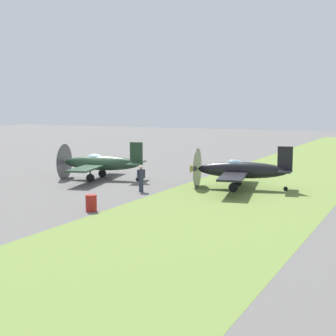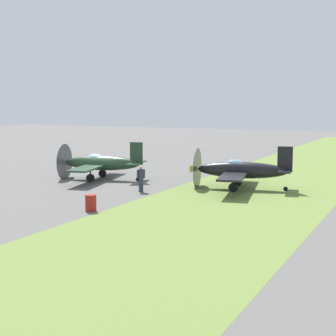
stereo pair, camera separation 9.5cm
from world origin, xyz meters
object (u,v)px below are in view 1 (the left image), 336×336
object	(u,v)px
airplane_lead	(100,163)
airplane_wingman	(240,170)
fuel_drum	(91,203)
ground_crew_chief	(141,178)

from	to	relation	value
airplane_lead	airplane_wingman	distance (m)	10.98
airplane_lead	fuel_drum	size ratio (longest dim) A/B	9.58
ground_crew_chief	fuel_drum	bearing A→B (deg)	-147.76
airplane_wingman	airplane_lead	bearing A→B (deg)	81.34
airplane_lead	airplane_wingman	bearing A→B (deg)	-100.14
airplane_wingman	fuel_drum	bearing A→B (deg)	142.88
airplane_wingman	fuel_drum	xyz separation A→B (m)	(-10.51, 4.88, -0.85)
airplane_lead	ground_crew_chief	size ratio (longest dim) A/B	4.99
airplane_lead	fuel_drum	xyz separation A→B (m)	(-9.83, -6.08, -0.83)
ground_crew_chief	fuel_drum	size ratio (longest dim) A/B	1.92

